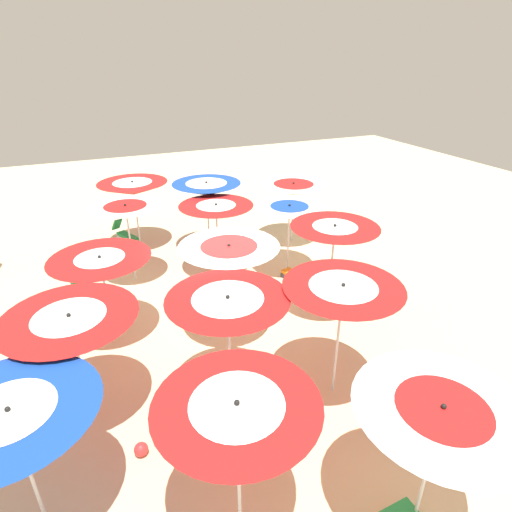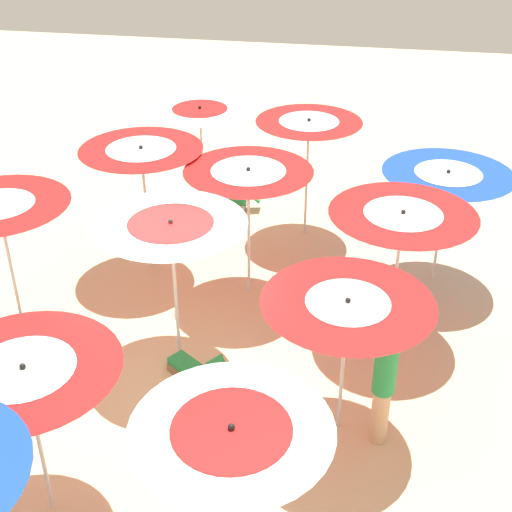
# 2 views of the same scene
# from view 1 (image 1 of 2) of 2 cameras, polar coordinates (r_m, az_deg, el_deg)

# --- Properties ---
(ground) EXTENTS (40.04, 40.04, 0.04)m
(ground) POSITION_cam_1_polar(r_m,az_deg,el_deg) (10.67, -5.02, -9.52)
(ground) COLOR beige
(beach_umbrella_0) EXTENTS (2.24, 2.24, 2.30)m
(beach_umbrella_0) POSITION_cam_1_polar(r_m,az_deg,el_deg) (6.06, 23.77, -19.40)
(beach_umbrella_0) COLOR silver
(beach_umbrella_0) RESTS_ON ground
(beach_umbrella_1) EXTENTS (2.18, 2.18, 2.48)m
(beach_umbrella_1) POSITION_cam_1_polar(r_m,az_deg,el_deg) (7.73, 11.62, -5.23)
(beach_umbrella_1) COLOR silver
(beach_umbrella_1) RESTS_ON ground
(beach_umbrella_2) EXTENTS (2.14, 2.14, 2.48)m
(beach_umbrella_2) POSITION_cam_1_polar(r_m,az_deg,el_deg) (10.25, 10.58, 3.04)
(beach_umbrella_2) COLOR silver
(beach_umbrella_2) RESTS_ON ground
(beach_umbrella_3) EXTENTS (2.04, 2.04, 2.19)m
(beach_umbrella_3) POSITION_cam_1_polar(r_m,az_deg,el_deg) (12.36, 4.54, 6.01)
(beach_umbrella_3) COLOR silver
(beach_umbrella_3) RESTS_ON ground
(beach_umbrella_4) EXTENTS (2.27, 2.27, 2.17)m
(beach_umbrella_4) POSITION_cam_1_polar(r_m,az_deg,el_deg) (14.60, 5.09, 9.03)
(beach_umbrella_4) COLOR silver
(beach_umbrella_4) RESTS_ON ground
(beach_umbrella_5) EXTENTS (2.05, 2.05, 2.49)m
(beach_umbrella_5) POSITION_cam_1_polar(r_m,az_deg,el_deg) (5.38, -2.57, -20.66)
(beach_umbrella_5) COLOR silver
(beach_umbrella_5) RESTS_ON ground
(beach_umbrella_6) EXTENTS (2.17, 2.17, 2.44)m
(beach_umbrella_6) POSITION_cam_1_polar(r_m,az_deg,el_deg) (7.31, -3.82, -6.73)
(beach_umbrella_6) COLOR silver
(beach_umbrella_6) RESTS_ON ground
(beach_umbrella_7) EXTENTS (2.21, 2.21, 2.44)m
(beach_umbrella_7) POSITION_cam_1_polar(r_m,az_deg,el_deg) (9.17, -3.66, 0.45)
(beach_umbrella_7) COLOR silver
(beach_umbrella_7) RESTS_ON ground
(beach_umbrella_8) EXTENTS (2.15, 2.15, 2.26)m
(beach_umbrella_8) POSITION_cam_1_polar(r_m,az_deg,el_deg) (12.23, -5.41, 6.13)
(beach_umbrella_8) COLOR silver
(beach_umbrella_8) RESTS_ON ground
(beach_umbrella_9) EXTENTS (2.21, 2.21, 2.42)m
(beach_umbrella_9) POSITION_cam_1_polar(r_m,az_deg,el_deg) (13.82, -6.71, 9.01)
(beach_umbrella_9) COLOR silver
(beach_umbrella_9) RESTS_ON ground
(beach_umbrella_10) EXTENTS (2.27, 2.27, 2.20)m
(beach_umbrella_10) POSITION_cam_1_polar(r_m,az_deg,el_deg) (6.49, -30.27, -18.62)
(beach_umbrella_10) COLOR silver
(beach_umbrella_10) RESTS_ON ground
(beach_umbrella_11) EXTENTS (2.28, 2.28, 2.27)m
(beach_umbrella_11) POSITION_cam_1_polar(r_m,az_deg,el_deg) (7.81, -23.79, -8.63)
(beach_umbrella_11) COLOR silver
(beach_umbrella_11) RESTS_ON ground
(beach_umbrella_12) EXTENTS (2.22, 2.22, 2.16)m
(beach_umbrella_12) POSITION_cam_1_polar(r_m,az_deg,el_deg) (9.90, -20.28, -1.16)
(beach_umbrella_12) COLOR silver
(beach_umbrella_12) RESTS_ON ground
(beach_umbrella_13) EXTENTS (1.99, 1.99, 2.38)m
(beach_umbrella_13) POSITION_cam_1_polar(r_m,az_deg,el_deg) (12.30, -17.21, 5.82)
(beach_umbrella_13) COLOR silver
(beach_umbrella_13) RESTS_ON ground
(beach_umbrella_14) EXTENTS (2.28, 2.28, 2.34)m
(beach_umbrella_14) POSITION_cam_1_polar(r_m,az_deg,el_deg) (14.66, -16.32, 8.80)
(beach_umbrella_14) COLOR silver
(beach_umbrella_14) RESTS_ON ground
(lounger_0) EXTENTS (1.19, 0.96, 0.70)m
(lounger_0) POSITION_cam_1_polar(r_m,az_deg,el_deg) (10.57, -6.95, -8.49)
(lounger_0) COLOR olive
(lounger_0) RESTS_ON ground
(lounger_1) EXTENTS (0.57, 1.13, 0.60)m
(lounger_1) POSITION_cam_1_polar(r_m,az_deg,el_deg) (12.46, 5.45, -2.70)
(lounger_1) COLOR #333338
(lounger_1) RESTS_ON ground
(lounger_2) EXTENTS (0.82, 1.36, 0.69)m
(lounger_2) POSITION_cam_1_polar(r_m,az_deg,el_deg) (15.87, -17.25, 2.78)
(lounger_2) COLOR silver
(lounger_2) RESTS_ON ground
(beachgoer_1) EXTENTS (0.30, 0.30, 1.88)m
(beachgoer_1) POSITION_cam_1_polar(r_m,az_deg,el_deg) (10.49, -22.55, -5.75)
(beachgoer_1) COLOR #D8A87F
(beachgoer_1) RESTS_ON ground
(beach_ball) EXTENTS (0.24, 0.24, 0.24)m
(beach_ball) POSITION_cam_1_polar(r_m,az_deg,el_deg) (8.05, -15.31, -23.96)
(beach_ball) COLOR red
(beach_ball) RESTS_ON ground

